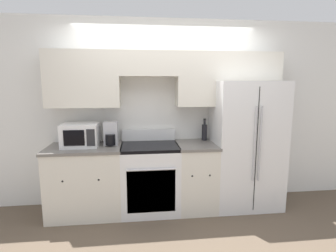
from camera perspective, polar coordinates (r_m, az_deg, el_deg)
name	(u,v)px	position (r m, az deg, el deg)	size (l,w,h in m)	color
ground_plane	(171,220)	(3.55, 0.61, -19.69)	(12.00, 12.00, 0.00)	brown
wall_back	(167,101)	(3.71, -0.31, 5.41)	(8.00, 0.39, 2.60)	white
lower_cabinets_left	(86,180)	(3.68, -17.40, -11.20)	(0.96, 0.64, 0.91)	silver
lower_cabinets_right	(196,176)	(3.70, 6.03, -10.71)	(0.53, 0.64, 0.91)	silver
oven_range	(150,177)	(3.62, -3.91, -11.08)	(0.76, 0.65, 1.07)	white
refrigerator	(245,144)	(3.84, 16.39, -3.79)	(0.92, 0.76, 1.75)	white
microwave	(81,135)	(3.57, -18.46, -1.84)	(0.45, 0.39, 0.30)	white
bottle	(204,132)	(3.78, 7.93, -1.23)	(0.08, 0.08, 0.31)	black
electric_kettle	(111,134)	(3.55, -12.31, -1.70)	(0.18, 0.28, 0.31)	#B7B7BC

